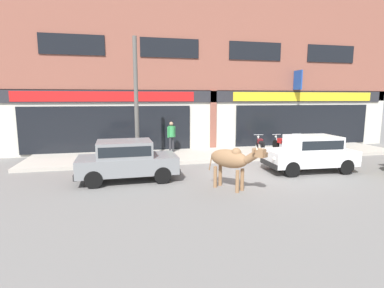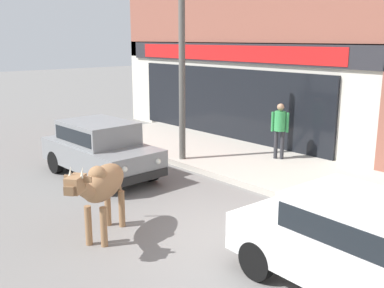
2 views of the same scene
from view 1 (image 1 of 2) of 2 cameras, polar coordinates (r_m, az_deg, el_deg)
The scene contains 11 objects.
ground_plane at distance 12.15m, azimuth 11.61°, elevation -5.57°, with size 90.00×90.00×0.00m, color slate.
sidewalk at distance 15.70m, azimuth 5.76°, elevation -1.91°, with size 19.00×3.42×0.15m, color #B7AFA3.
shop_building at distance 17.37m, azimuth 3.89°, elevation 13.63°, with size 23.00×1.40×9.33m.
cow at distance 9.76m, azimuth 7.51°, elevation -2.93°, with size 1.48×1.84×1.61m.
car_0 at distance 13.07m, azimuth 21.65°, elevation -1.37°, with size 3.67×1.75×1.46m.
car_1 at distance 11.05m, azimuth -12.35°, elevation -2.70°, with size 3.65×1.70×1.46m.
motorcycle_0 at distance 15.97m, azimuth 12.90°, elevation -0.22°, with size 0.69×1.78×0.88m.
motorcycle_1 at distance 16.42m, azimuth 16.84°, elevation -0.13°, with size 0.52×1.81×0.88m.
motorcycle_2 at distance 17.02m, azimuth 20.00°, elevation 0.01°, with size 0.60×1.80×0.88m.
pedestrian at distance 15.58m, azimuth -3.95°, elevation 1.98°, with size 0.45×0.32×1.60m.
utility_pole at distance 13.23m, azimuth -10.57°, elevation 8.06°, with size 0.18×0.18×5.38m, color #595651.
Camera 1 is at (-4.91, -10.72, 2.97)m, focal length 28.00 mm.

